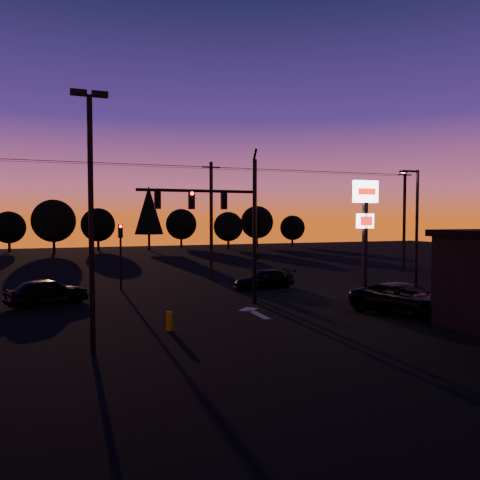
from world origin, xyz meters
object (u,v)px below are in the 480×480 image
object	(u,v)px
suv_parked	(406,299)
secondary_signal	(121,247)
pylon_sign	(365,215)
car_right	(264,279)
traffic_signal_mast	(227,215)
parking_lot_light	(91,203)
bollard	(169,321)
car_left	(48,292)
streetlight	(416,223)

from	to	relation	value
suv_parked	secondary_signal	bearing A→B (deg)	109.68
pylon_sign	car_right	bearing A→B (deg)	110.53
traffic_signal_mast	car_right	size ratio (longest dim) A/B	2.02
secondary_signal	parking_lot_light	bearing A→B (deg)	-99.79
parking_lot_light	car_right	size ratio (longest dim) A/B	2.15
traffic_signal_mast	bollard	bearing A→B (deg)	-131.90
car_right	parking_lot_light	bearing A→B (deg)	-49.84
traffic_signal_mast	bollard	size ratio (longest dim) A/B	10.62
traffic_signal_mast	car_left	xyz separation A→B (m)	(-9.25, 3.41, -4.20)
pylon_sign	suv_parked	xyz separation A→B (m)	(0.39, -2.92, -4.16)
bollard	pylon_sign	bearing A→B (deg)	10.97
pylon_sign	car_left	xyz separation A→B (m)	(-16.35, 5.91, -4.18)
secondary_signal	streetlight	bearing A→B (deg)	-17.56
secondary_signal	streetlight	xyz separation A→B (m)	(18.91, -5.99, 1.56)
traffic_signal_mast	pylon_sign	xyz separation A→B (m)	(7.10, -2.49, -0.02)
pylon_sign	streetlight	size ratio (longest dim) A/B	0.85
traffic_signal_mast	parking_lot_light	world-z (taller)	parking_lot_light
car_right	car_left	bearing A→B (deg)	-88.92
secondary_signal	bollard	size ratio (longest dim) A/B	5.38
pylon_sign	car_right	world-z (taller)	pylon_sign
secondary_signal	pylon_sign	world-z (taller)	pylon_sign
streetlight	suv_parked	distance (m)	10.20
secondary_signal	car_left	bearing A→B (deg)	-136.85
suv_parked	car_right	bearing A→B (deg)	82.90
secondary_signal	suv_parked	world-z (taller)	secondary_signal
traffic_signal_mast	parking_lot_light	xyz separation A→B (m)	(-7.40, -6.99, 0.33)
car_left	suv_parked	world-z (taller)	suv_parked
bollard	car_right	bearing A→B (deg)	48.58
secondary_signal	car_right	size ratio (longest dim) A/B	1.02
car_left	suv_parked	size ratio (longest dim) A/B	0.80
secondary_signal	bollard	distance (m)	12.44
pylon_sign	car_left	distance (m)	17.88
streetlight	secondary_signal	bearing A→B (deg)	162.44
bollard	car_left	size ratio (longest dim) A/B	0.19
car_right	suv_parked	distance (m)	10.85
pylon_sign	streetlight	xyz separation A→B (m)	(6.91, 4.00, -0.49)
parking_lot_light	bollard	distance (m)	6.26
parking_lot_light	car_right	world-z (taller)	parking_lot_light
streetlight	car_left	world-z (taller)	streetlight
pylon_sign	bollard	bearing A→B (deg)	-169.03
parking_lot_light	bollard	bearing A→B (deg)	35.82
traffic_signal_mast	car_right	distance (m)	7.86
bollard	car_right	size ratio (longest dim) A/B	0.19
pylon_sign	suv_parked	size ratio (longest dim) A/B	1.26
streetlight	traffic_signal_mast	bearing A→B (deg)	-173.86
traffic_signal_mast	car_right	xyz separation A→B (m)	(4.31, 4.96, -4.32)
pylon_sign	car_right	xyz separation A→B (m)	(-2.79, 7.46, -4.30)
traffic_signal_mast	suv_parked	world-z (taller)	traffic_signal_mast
pylon_sign	streetlight	world-z (taller)	streetlight
streetlight	car_left	size ratio (longest dim) A/B	1.85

